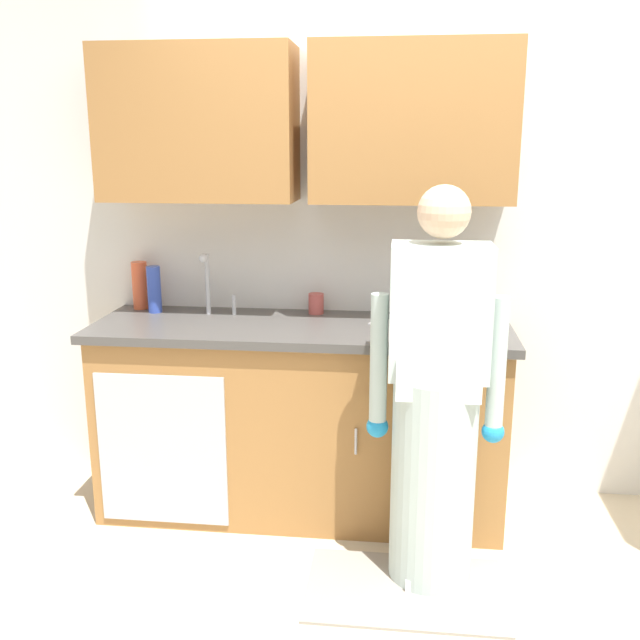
% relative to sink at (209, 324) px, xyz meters
% --- Properties ---
extents(ground_plane, '(9.00, 9.00, 0.00)m').
position_rel_sink_xyz_m(ground_plane, '(1.00, -0.71, -0.93)').
color(ground_plane, beige).
extents(kitchen_wall_with_uppers, '(4.80, 0.44, 2.70)m').
position_rel_sink_xyz_m(kitchen_wall_with_uppers, '(0.86, 0.29, 0.55)').
color(kitchen_wall_with_uppers, silver).
rests_on(kitchen_wall_with_uppers, ground).
extents(counter_cabinet, '(1.90, 0.62, 0.90)m').
position_rel_sink_xyz_m(counter_cabinet, '(0.44, -0.01, -0.48)').
color(counter_cabinet, '#9E6B38').
rests_on(counter_cabinet, ground).
extents(countertop, '(1.96, 0.66, 0.04)m').
position_rel_sink_xyz_m(countertop, '(0.45, -0.01, -0.01)').
color(countertop, '#474442').
rests_on(countertop, counter_cabinet).
extents(sink, '(0.50, 0.36, 0.35)m').
position_rel_sink_xyz_m(sink, '(0.00, 0.00, 0.00)').
color(sink, '#B7BABF').
rests_on(sink, counter_cabinet).
extents(person_at_sink, '(0.55, 0.34, 1.62)m').
position_rel_sink_xyz_m(person_at_sink, '(1.06, -0.53, -0.23)').
color(person_at_sink, white).
rests_on(person_at_sink, ground).
extents(floor_mat, '(0.80, 0.50, 0.01)m').
position_rel_sink_xyz_m(floor_mat, '(0.96, -0.66, -0.92)').
color(floor_mat, gray).
rests_on(floor_mat, ground).
extents(bottle_cleaner_spray, '(0.06, 0.06, 0.18)m').
position_rel_sink_xyz_m(bottle_cleaner_spray, '(1.24, 0.23, 0.11)').
color(bottle_cleaner_spray, '#2D8C4C').
rests_on(bottle_cleaner_spray, countertop).
extents(bottle_soap, '(0.08, 0.08, 0.24)m').
position_rel_sink_xyz_m(bottle_soap, '(-0.42, 0.22, 0.14)').
color(bottle_soap, '#E05933').
rests_on(bottle_soap, countertop).
extents(bottle_water_short, '(0.07, 0.07, 0.22)m').
position_rel_sink_xyz_m(bottle_water_short, '(1.16, 0.18, 0.13)').
color(bottle_water_short, silver).
rests_on(bottle_water_short, countertop).
extents(bottle_dish_liquid, '(0.07, 0.07, 0.23)m').
position_rel_sink_xyz_m(bottle_dish_liquid, '(-0.32, 0.15, 0.13)').
color(bottle_dish_liquid, '#334CB2').
rests_on(bottle_dish_liquid, countertop).
extents(cup_by_sink, '(0.08, 0.08, 0.10)m').
position_rel_sink_xyz_m(cup_by_sink, '(0.49, 0.21, 0.07)').
color(cup_by_sink, '#B24C47').
rests_on(cup_by_sink, countertop).
extents(knife_on_counter, '(0.12, 0.23, 0.01)m').
position_rel_sink_xyz_m(knife_on_counter, '(0.82, 0.13, 0.02)').
color(knife_on_counter, silver).
rests_on(knife_on_counter, countertop).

